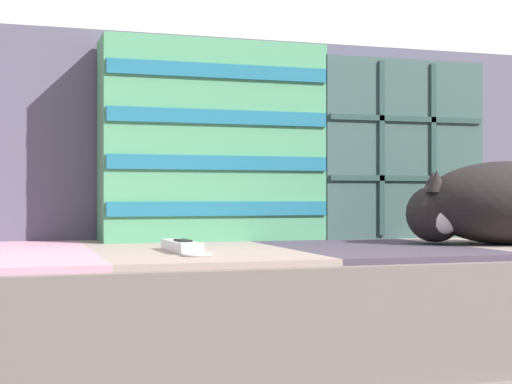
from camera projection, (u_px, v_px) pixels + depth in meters
The scene contains 6 objects.
couch at pixel (267, 333), 1.49m from camera, with size 2.13×0.79×0.33m.
sofa_backrest at pixel (223, 140), 1.80m from camera, with size 2.09×0.14×0.44m.
throw_pillow_quilted at pixel (393, 150), 1.77m from camera, with size 0.38×0.14×0.39m.
throw_pillow_striped at pixel (213, 142), 1.65m from camera, with size 0.47×0.14×0.41m.
sleeping_cat at pixel (497, 205), 1.50m from camera, with size 0.37×0.32×0.16m.
game_remote_near at pixel (182, 247), 1.30m from camera, with size 0.05×0.20×0.02m.
Camera 1 is at (-0.46, -1.26, 0.43)m, focal length 55.00 mm.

